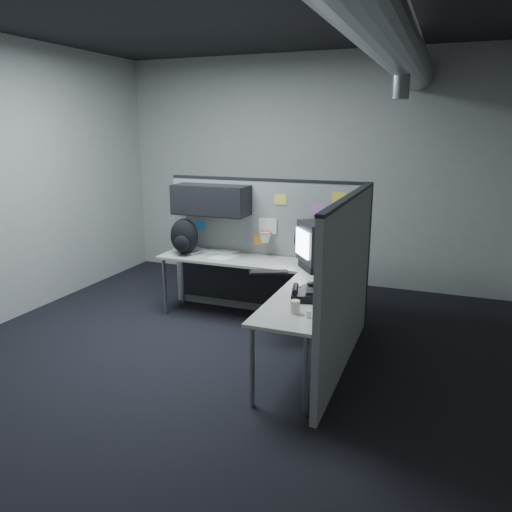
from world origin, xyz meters
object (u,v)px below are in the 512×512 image
at_px(keyboard, 269,273).
at_px(backpack, 184,237).
at_px(desk, 267,279).
at_px(phone, 303,295).
at_px(monitor, 323,245).

relative_size(keyboard, backpack, 1.00).
bearing_deg(keyboard, desk, 135.81).
relative_size(desk, phone, 7.94).
distance_m(keyboard, phone, 0.82).
xyz_separation_m(keyboard, phone, (0.54, -0.61, 0.03)).
bearing_deg(keyboard, monitor, 61.30).
bearing_deg(backpack, phone, -27.10).
height_order(desk, keyboard, keyboard).
distance_m(phone, backpack, 2.08).
bearing_deg(phone, monitor, 90.00).
height_order(keyboard, phone, phone).
xyz_separation_m(phone, backpack, (-1.78, 1.06, 0.17)).
bearing_deg(desk, monitor, 18.82).
height_order(desk, phone, phone).
distance_m(desk, keyboard, 0.26).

